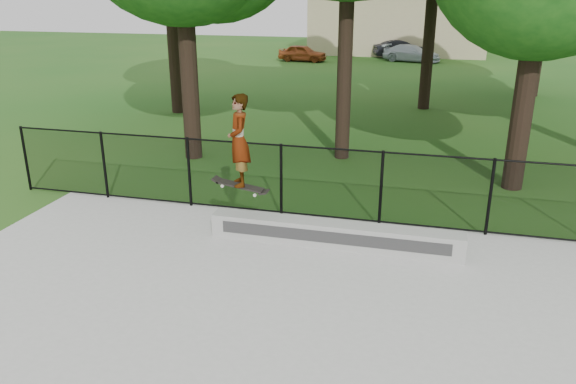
# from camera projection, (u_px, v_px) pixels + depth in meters

# --- Properties ---
(grind_ledge) EXTENTS (4.55, 0.40, 0.44)m
(grind_ledge) POSITION_uv_depth(u_px,v_px,m) (334.00, 234.00, 10.07)
(grind_ledge) COLOR #979893
(grind_ledge) RESTS_ON concrete_slab
(car_a) EXTENTS (3.15, 1.51, 1.05)m
(car_a) POSITION_uv_depth(u_px,v_px,m) (303.00, 53.00, 35.94)
(car_a) COLOR #9A451C
(car_a) RESTS_ON ground
(car_b) EXTENTS (3.43, 2.18, 1.17)m
(car_b) POSITION_uv_depth(u_px,v_px,m) (400.00, 49.00, 37.84)
(car_b) COLOR black
(car_b) RESTS_ON ground
(car_c) EXTENTS (3.61, 2.30, 1.05)m
(car_c) POSITION_uv_depth(u_px,v_px,m) (412.00, 53.00, 35.78)
(car_c) COLOR #ACB8C3
(car_c) RESTS_ON ground
(skater_airborne) EXTENTS (0.84, 0.70, 1.77)m
(skater_airborne) POSITION_uv_depth(u_px,v_px,m) (239.00, 142.00, 9.69)
(skater_airborne) COLOR black
(skater_airborne) RESTS_ON ground
(chainlink_fence) EXTENTS (16.06, 0.06, 1.50)m
(chainlink_fence) POSITION_uv_depth(u_px,v_px,m) (381.00, 188.00, 10.82)
(chainlink_fence) COLOR black
(chainlink_fence) RESTS_ON concrete_slab
(distant_building) EXTENTS (12.40, 6.40, 4.30)m
(distant_building) POSITION_uv_depth(u_px,v_px,m) (398.00, 22.00, 40.03)
(distant_building) COLOR tan
(distant_building) RESTS_ON ground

